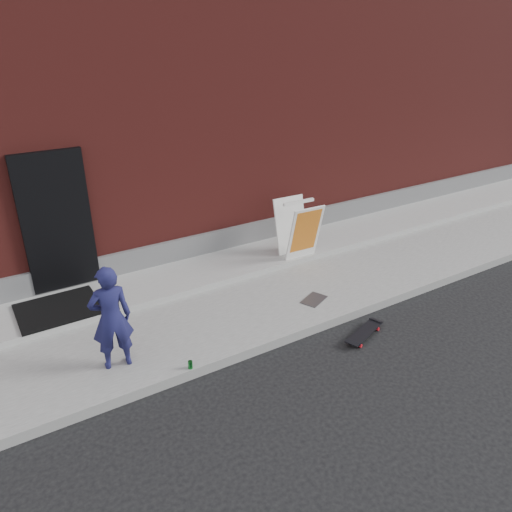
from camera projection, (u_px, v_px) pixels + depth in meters
ground at (299, 340)px, 7.35m from camera, size 80.00×80.00×0.00m
sidewalk at (247, 292)px, 8.48m from camera, size 20.00×3.00×0.15m
apron at (222, 266)px, 9.12m from camera, size 20.00×1.20×0.10m
building at (127, 103)px, 11.67m from camera, size 20.00×8.10×5.00m
child at (111, 318)px, 6.28m from camera, size 0.56×0.41×1.44m
skateboard at (364, 332)px, 7.39m from camera, size 0.82×0.46×0.09m
pizza_sign at (298, 229)px, 9.19m from camera, size 0.67×0.78×1.07m
soda_can at (190, 365)px, 6.49m from camera, size 0.07×0.07×0.11m
doormat at (58, 309)px, 7.63m from camera, size 1.21×0.98×0.03m
utility_plate at (314, 300)px, 8.10m from camera, size 0.51×0.43×0.01m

